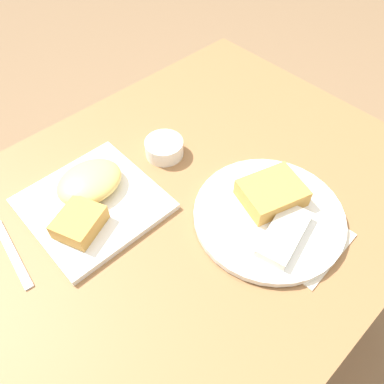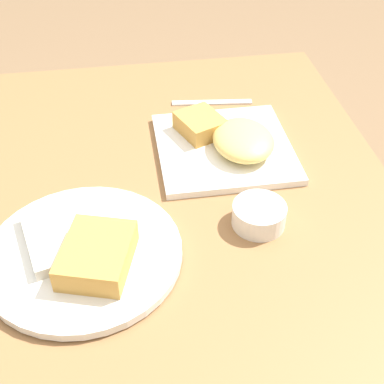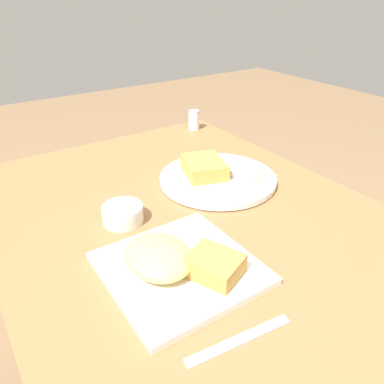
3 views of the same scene
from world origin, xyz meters
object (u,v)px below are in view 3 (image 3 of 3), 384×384
sauce_ramekin (123,213)px  plate_square_near (176,263)px  butter_knife (239,340)px  salt_shaker (194,121)px  plate_oval_far (216,175)px

sauce_ramekin → plate_square_near: bearing=2.3°
butter_knife → plate_square_near: bearing=95.9°
sauce_ramekin → salt_shaker: (-0.41, 0.47, 0.01)m
plate_square_near → butter_knife: (0.18, -0.00, -0.02)m
plate_square_near → butter_knife: plate_square_near is taller
plate_square_near → salt_shaker: bearing=143.5°
plate_oval_far → sauce_ramekin: 0.29m
plate_square_near → sauce_ramekin: size_ratio=2.89×
plate_oval_far → sauce_ramekin: (0.04, -0.29, 0.00)m
plate_square_near → sauce_ramekin: bearing=-177.7°
sauce_ramekin → butter_knife: sauce_ramekin is taller
plate_oval_far → butter_knife: plate_oval_far is taller
plate_oval_far → butter_knife: size_ratio=1.72×
salt_shaker → plate_square_near: bearing=-36.5°
sauce_ramekin → salt_shaker: 0.63m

